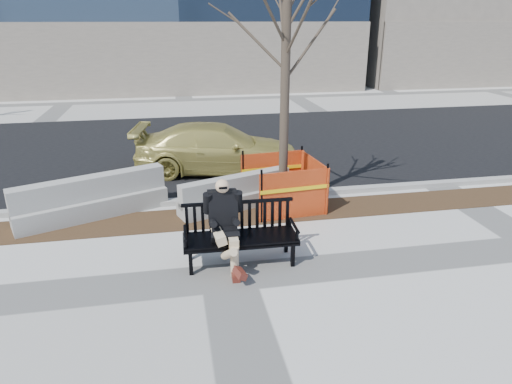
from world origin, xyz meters
TOP-DOWN VIEW (x-y plane):
  - ground at (0.00, 0.00)m, footprint 120.00×120.00m
  - mulch_strip at (0.00, 2.60)m, footprint 40.00×1.20m
  - asphalt_street at (0.00, 8.80)m, footprint 60.00×10.40m
  - curb at (0.00, 3.55)m, footprint 60.00×0.25m
  - bench at (0.30, 0.46)m, footprint 2.12×0.80m
  - seated_man at (0.01, 0.52)m, footprint 0.71×1.15m
  - tree_fence at (1.70, 2.96)m, footprint 2.70×2.70m
  - sedan at (0.49, 5.92)m, footprint 5.01×2.69m
  - jersey_barrier_left at (-2.67, 3.17)m, footprint 3.35×1.91m
  - jersey_barrier_right at (0.60, 3.07)m, footprint 2.82×1.51m

SIDE VIEW (x-z plane):
  - ground at x=0.00m, z-range 0.00..0.00m
  - bench at x=0.30m, z-range -0.56..0.56m
  - seated_man at x=0.01m, z-range -0.79..0.79m
  - tree_fence at x=1.70m, z-range -3.07..3.07m
  - sedan at x=0.49m, z-range -0.69..0.69m
  - jersey_barrier_left at x=-2.67m, z-range -0.48..0.48m
  - jersey_barrier_right at x=0.60m, z-range -0.40..0.40m
  - asphalt_street at x=0.00m, z-range 0.00..0.01m
  - mulch_strip at x=0.00m, z-range -0.01..0.01m
  - curb at x=0.00m, z-range 0.00..0.12m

